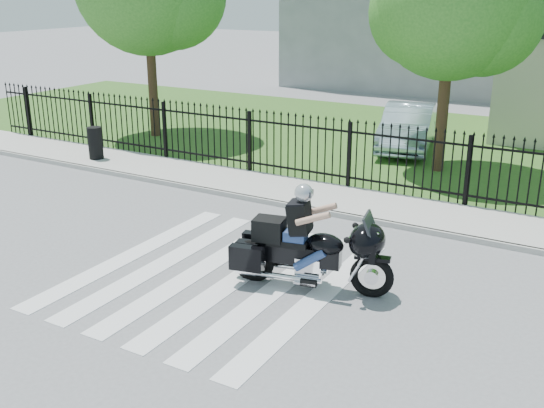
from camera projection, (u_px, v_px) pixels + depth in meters
The scene contains 10 objects.
ground at pixel (217, 276), 11.65m from camera, with size 120.00×120.00×0.00m, color slate.
crosswalk at pixel (217, 276), 11.65m from camera, with size 5.00×5.50×0.01m, color silver, non-canonical shape.
sidewalk at pixel (332, 198), 15.73m from camera, with size 40.00×2.00×0.12m, color #ADAAA3.
curb at pixel (314, 210), 14.91m from camera, with size 40.00×0.12×0.12m, color #ADAAA3.
grass_strip at pixel (419, 143), 21.49m from camera, with size 40.00×12.00×0.02m, color #325B1F.
iron_fence at pixel (349, 157), 16.28m from camera, with size 26.00×0.04×1.80m.
tree_mid at pixel (452, 1), 16.82m from camera, with size 4.20×4.20×6.78m.
motorcycle_rider at pixel (306, 245), 10.98m from camera, with size 2.89×1.34×1.93m.
parked_car at pixel (408, 127), 20.53m from camera, with size 1.51×4.33×1.43m, color #9BB6C4.
litter_bin at pixel (95, 143), 19.02m from camera, with size 0.43×0.43×0.96m, color black.
Camera 1 is at (6.17, -8.68, 5.01)m, focal length 42.00 mm.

